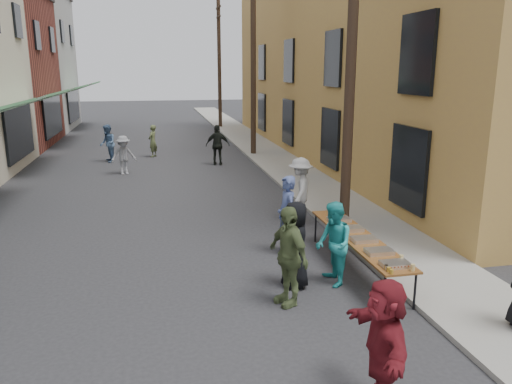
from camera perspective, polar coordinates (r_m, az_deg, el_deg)
name	(u,v)px	position (r m, az deg, el deg)	size (l,w,h in m)	color
ground	(188,294)	(9.74, -7.75, -11.44)	(120.00, 120.00, 0.00)	#28282B
sidewalk	(267,154)	(24.77, 1.29, 4.40)	(2.20, 60.00, 0.10)	gray
building_ochre	(397,50)	(25.59, 15.83, 15.33)	(10.00, 28.00, 10.00)	#BA8F42
utility_pole_near	(351,54)	(12.74, 10.84, 15.26)	(0.26, 0.26, 9.00)	#2D2116
utility_pole_mid	(253,61)	(24.28, -0.32, 14.76)	(0.26, 0.26, 9.00)	#2D2116
utility_pole_far	(219,63)	(36.12, -4.22, 14.45)	(0.26, 0.26, 9.00)	#2D2116
serving_table	(358,238)	(10.66, 11.57, -5.19)	(0.70, 4.00, 0.75)	brown
catering_tray_sausage	(395,264)	(9.24, 15.62, -7.95)	(0.50, 0.33, 0.08)	maroon
catering_tray_foil_b	(379,251)	(9.78, 13.89, -6.60)	(0.50, 0.33, 0.08)	#B2B2B7
catering_tray_buns	(364,239)	(10.37, 12.24, -5.31)	(0.50, 0.33, 0.08)	tan
catering_tray_foil_d	(351,229)	(10.98, 10.77, -4.15)	(0.50, 0.33, 0.08)	#B2B2B7
catering_tray_buns_end	(339,219)	(11.60, 9.47, -3.11)	(0.50, 0.33, 0.08)	tan
condiment_jar_a	(392,272)	(8.90, 15.23, -8.79)	(0.07, 0.07, 0.08)	#A57F26
condiment_jar_b	(389,270)	(8.98, 14.94, -8.56)	(0.07, 0.07, 0.08)	#A57F26
condiment_jar_c	(386,267)	(9.06, 14.66, -8.33)	(0.07, 0.07, 0.08)	#A57F26
cup_stack	(413,268)	(9.12, 17.48, -8.24)	(0.08, 0.08, 0.12)	tan
guest_front_a	(295,244)	(9.70, 4.50, -5.99)	(0.84, 0.54, 1.71)	black
guest_front_b	(287,215)	(11.38, 3.53, -2.64)	(0.66, 0.44, 1.82)	#48568B
guest_front_c	(333,244)	(9.86, 8.85, -5.91)	(0.81, 0.63, 1.67)	teal
guest_front_d	(300,190)	(13.79, 5.08, 0.24)	(1.16, 0.67, 1.80)	beige
guest_front_e	(288,256)	(8.95, 3.69, -7.29)	(1.07, 0.45, 1.83)	#596A3D
guest_queue_back	(384,344)	(6.62, 14.37, -16.44)	(1.58, 0.50, 1.70)	maroon
passerby_left	(124,155)	(20.69, -14.90, 4.09)	(1.01, 0.58, 1.56)	gray
passerby_mid	(218,145)	(22.03, -4.40, 5.37)	(1.04, 0.43, 1.77)	black
passerby_right	(153,141)	(24.53, -11.72, 5.73)	(0.56, 0.37, 1.54)	#535F37
passerby_far	(108,143)	(23.63, -16.59, 5.34)	(0.83, 0.65, 1.71)	#4C6B93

